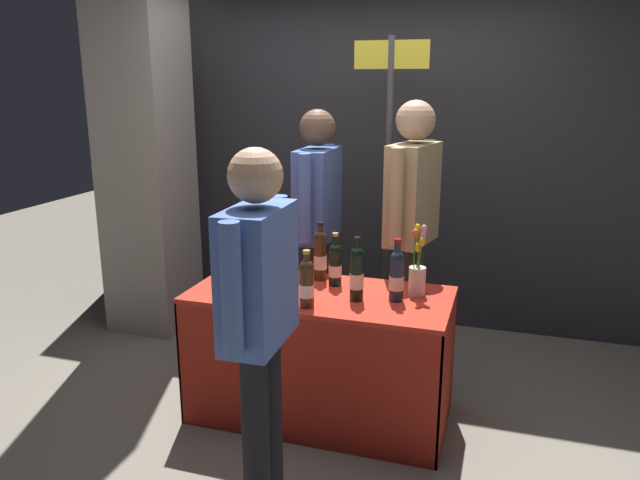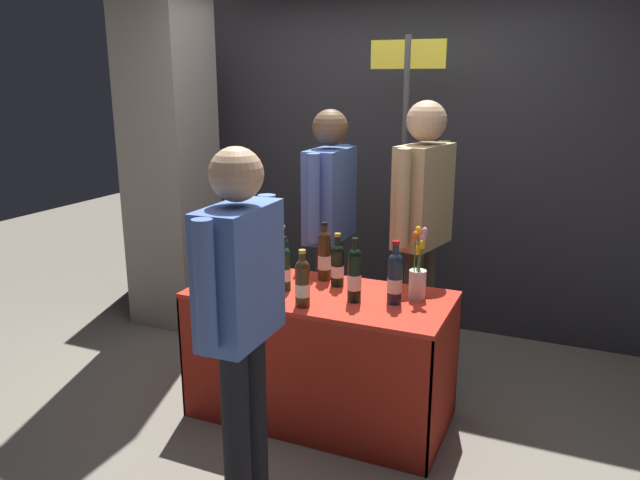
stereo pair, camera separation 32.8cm
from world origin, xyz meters
The scene contains 18 objects.
ground_plane centered at (0.00, 0.00, 0.00)m, with size 12.00×12.00×0.00m, color gray.
back_partition centered at (0.00, 1.65, 1.41)m, with size 5.15×0.12×2.82m, color #2D2D33.
concrete_pillar centered at (-1.66, 0.92, 1.78)m, with size 0.55×0.55×3.56m, color gray.
tasting_table centered at (0.00, 0.00, 0.51)m, with size 1.43×0.67×0.75m.
featured_wine_bottle centered at (0.00, -0.23, 0.88)m, with size 0.08×0.08×0.30m.
display_bottle_0 centered at (0.04, 0.15, 0.88)m, with size 0.07×0.07×0.31m.
display_bottle_1 centered at (-0.20, -0.04, 0.88)m, with size 0.07×0.07×0.31m.
display_bottle_2 centered at (-0.32, 0.18, 0.88)m, with size 0.08×0.08×0.31m.
display_bottle_3 centered at (0.42, 0.01, 0.89)m, with size 0.08×0.08×0.34m.
display_bottle_4 centered at (0.22, -0.05, 0.90)m, with size 0.07×0.07×0.35m.
display_bottle_5 centered at (-0.07, 0.22, 0.90)m, with size 0.08×0.08×0.34m.
wine_glass_near_vendor centered at (-0.49, 0.18, 0.86)m, with size 0.07×0.07×0.15m.
flower_vase centered at (0.51, 0.13, 0.88)m, with size 0.09×0.09×0.40m.
brochure_stand centered at (-0.35, -0.14, 0.81)m, with size 0.14×0.01×0.12m, color silver.
vendor_presenter centered at (-0.25, 0.74, 1.04)m, with size 0.23×0.64×1.71m.
vendor_assistant centered at (0.38, 0.72, 1.08)m, with size 0.30×0.60×1.77m.
taster_foreground_right centered at (-0.01, -0.83, 0.98)m, with size 0.22×0.60×1.63m.
booth_signpost centered at (0.15, 1.09, 1.33)m, with size 0.50×0.04×2.17m.
Camera 2 is at (1.27, -2.91, 1.89)m, focal length 34.20 mm.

